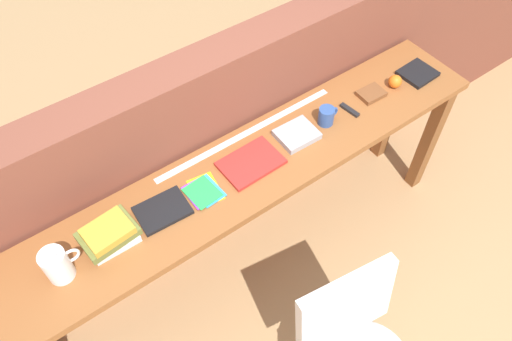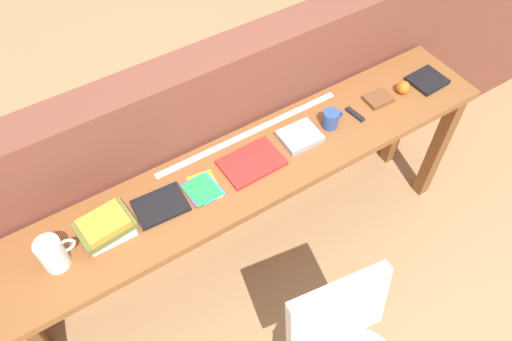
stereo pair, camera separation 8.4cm
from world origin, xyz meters
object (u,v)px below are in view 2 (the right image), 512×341
magazine_cycling (160,206)px  book_repair_rightmost (427,80)px  mug (331,119)px  multitool_folded (355,114)px  pamphlet_pile_colourful (203,188)px  pitcher_white (53,254)px  book_open_centre (252,163)px  book_stack_leftmost (106,227)px  leather_journal_brown (378,99)px  sports_ball_small (403,87)px

magazine_cycling → book_repair_rightmost: (1.51, -0.03, 0.00)m
mug → multitool_folded: bearing=-4.6°
pamphlet_pile_colourful → pitcher_white: bearing=-178.9°
book_open_centre → multitool_folded: book_open_centre is taller
book_stack_leftmost → magazine_cycling: (0.24, 0.00, -0.04)m
book_stack_leftmost → pamphlet_pile_colourful: (0.43, -0.01, -0.05)m
multitool_folded → book_repair_rightmost: size_ratio=0.63×
multitool_folded → book_repair_rightmost: bearing=-1.3°
book_repair_rightmost → book_stack_leftmost: bearing=176.3°
book_stack_leftmost → magazine_cycling: book_stack_leftmost is taller
pitcher_white → magazine_cycling: 0.46m
pitcher_white → mug: size_ratio=1.67×
magazine_cycling → multitool_folded: bearing=2.1°
multitool_folded → book_stack_leftmost: bearing=179.2°
book_open_centre → mug: mug is taller
mug → magazine_cycling: bearing=179.4°
magazine_cycling → pamphlet_pile_colourful: size_ratio=1.22×
pitcher_white → leather_journal_brown: pitcher_white is taller
pitcher_white → book_stack_leftmost: size_ratio=0.80×
sports_ball_small → mug: bearing=178.3°
pitcher_white → pamphlet_pile_colourful: bearing=1.1°
pitcher_white → mug: (1.34, 0.02, -0.03)m
pamphlet_pile_colourful → leather_journal_brown: bearing=0.7°
book_stack_leftmost → book_repair_rightmost: size_ratio=1.32×
book_open_centre → multitool_folded: bearing=-2.6°
pitcher_white → magazine_cycling: (0.45, 0.03, -0.07)m
pamphlet_pile_colourful → book_stack_leftmost: bearing=178.6°
book_stack_leftmost → mug: size_ratio=2.10×
book_stack_leftmost → sports_ball_small: bearing=-0.7°
book_open_centre → book_repair_rightmost: bearing=-2.6°
leather_journal_brown → sports_ball_small: sports_ball_small is taller
book_repair_rightmost → magazine_cycling: bearing=176.0°
pitcher_white → multitool_folded: bearing=0.2°
pitcher_white → pamphlet_pile_colourful: 0.65m
magazine_cycling → book_repair_rightmost: book_repair_rightmost is taller
pitcher_white → book_repair_rightmost: size_ratio=1.05×
sports_ball_small → magazine_cycling: bearing=179.0°
book_stack_leftmost → multitool_folded: size_ratio=2.10×
magazine_cycling → pitcher_white: bearing=-173.3°
leather_journal_brown → mug: bearing=-176.4°
book_repair_rightmost → pitcher_white: bearing=177.1°
magazine_cycling → leather_journal_brown: size_ratio=1.66×
mug → leather_journal_brown: mug is taller
pitcher_white → mug: pitcher_white is taller
mug → sports_ball_small: bearing=-1.7°
book_stack_leftmost → magazine_cycling: 0.24m
multitool_folded → sports_ball_small: (0.31, -0.00, 0.03)m
book_open_centre → sports_ball_small: (0.89, -0.01, 0.02)m
sports_ball_small → book_stack_leftmost: bearing=179.3°
pamphlet_pile_colourful → sports_ball_small: (1.15, -0.01, 0.03)m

